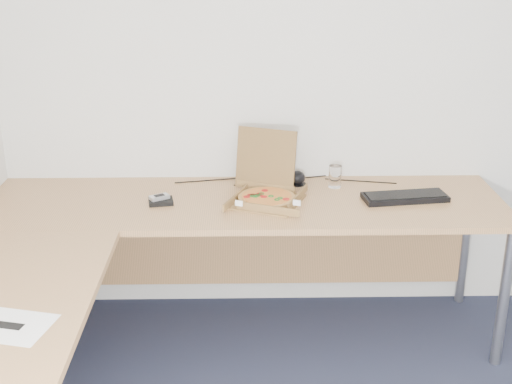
{
  "coord_description": "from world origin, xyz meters",
  "views": [
    {
      "loc": [
        -0.51,
        -1.74,
        1.96
      ],
      "look_at": [
        -0.45,
        1.28,
        0.82
      ],
      "focal_mm": 48.96,
      "sensor_mm": 36.0,
      "label": 1
    }
  ],
  "objects_px": {
    "desk": "(170,244)",
    "pizza_box": "(267,194)",
    "keyboard": "(405,197)",
    "wallet": "(161,201)",
    "drinking_glass": "(335,176)"
  },
  "relations": [
    {
      "from": "desk",
      "to": "pizza_box",
      "type": "distance_m",
      "value": 0.6
    },
    {
      "from": "pizza_box",
      "to": "wallet",
      "type": "bearing_deg",
      "value": -156.31
    },
    {
      "from": "wallet",
      "to": "keyboard",
      "type": "bearing_deg",
      "value": -8.85
    },
    {
      "from": "desk",
      "to": "wallet",
      "type": "bearing_deg",
      "value": 101.19
    },
    {
      "from": "keyboard",
      "to": "wallet",
      "type": "bearing_deg",
      "value": 173.39
    },
    {
      "from": "desk",
      "to": "pizza_box",
      "type": "height_order",
      "value": "pizza_box"
    },
    {
      "from": "pizza_box",
      "to": "keyboard",
      "type": "relative_size",
      "value": 0.88
    },
    {
      "from": "pizza_box",
      "to": "keyboard",
      "type": "xyz_separation_m",
      "value": [
        0.67,
        0.0,
        -0.02
      ]
    },
    {
      "from": "desk",
      "to": "drinking_glass",
      "type": "relative_size",
      "value": 22.19
    },
    {
      "from": "keyboard",
      "to": "wallet",
      "type": "distance_m",
      "value": 1.18
    },
    {
      "from": "pizza_box",
      "to": "wallet",
      "type": "xyz_separation_m",
      "value": [
        -0.51,
        -0.02,
        -0.03
      ]
    },
    {
      "from": "desk",
      "to": "keyboard",
      "type": "xyz_separation_m",
      "value": [
        1.1,
        0.42,
        0.04
      ]
    },
    {
      "from": "desk",
      "to": "drinking_glass",
      "type": "bearing_deg",
      "value": 38.06
    },
    {
      "from": "pizza_box",
      "to": "drinking_glass",
      "type": "relative_size",
      "value": 3.16
    },
    {
      "from": "desk",
      "to": "wallet",
      "type": "distance_m",
      "value": 0.41
    }
  ]
}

